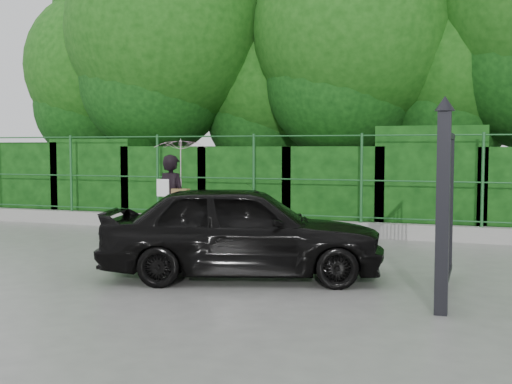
% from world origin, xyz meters
% --- Properties ---
extents(ground, '(80.00, 80.00, 0.00)m').
position_xyz_m(ground, '(0.00, 0.00, 0.00)').
color(ground, gray).
extents(kerb, '(14.00, 0.25, 0.30)m').
position_xyz_m(kerb, '(0.00, 4.50, 0.15)').
color(kerb, '#9E9E99').
rests_on(kerb, ground).
extents(fence, '(14.13, 0.06, 1.80)m').
position_xyz_m(fence, '(0.22, 4.50, 1.20)').
color(fence, '#1E5627').
rests_on(fence, kerb).
extents(hedge, '(14.20, 1.20, 2.25)m').
position_xyz_m(hedge, '(0.02, 5.50, 0.97)').
color(hedge, black).
rests_on(hedge, ground).
extents(trees, '(17.10, 6.15, 8.08)m').
position_xyz_m(trees, '(1.14, 7.74, 4.62)').
color(trees, black).
rests_on(trees, ground).
extents(gate, '(0.22, 2.33, 2.36)m').
position_xyz_m(gate, '(4.60, -0.72, 1.19)').
color(gate, black).
rests_on(gate, ground).
extents(woman, '(0.99, 1.01, 1.98)m').
position_xyz_m(woman, '(-0.33, 2.36, 1.31)').
color(woman, black).
rests_on(woman, ground).
extents(car, '(4.17, 2.64, 1.32)m').
position_xyz_m(car, '(1.87, -0.06, 0.66)').
color(car, black).
rests_on(car, ground).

